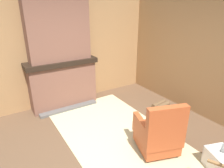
{
  "coord_description": "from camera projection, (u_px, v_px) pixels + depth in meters",
  "views": [
    {
      "loc": [
        2.24,
        -1.42,
        2.39
      ],
      "look_at": [
        -0.93,
        0.58,
        0.9
      ],
      "focal_mm": 32.0,
      "sensor_mm": 36.0,
      "label": 1
    }
  ],
  "objects": [
    {
      "name": "wood_panel_wall_left",
      "position": [
        57.0,
        52.0,
        4.84
      ],
      "size": [
        0.06,
        5.57,
        2.67
      ],
      "color": "#9E7247",
      "rests_on": "ground"
    },
    {
      "name": "chimney_breast",
      "position": [
        58.0,
        28.0,
        4.42
      ],
      "size": [
        0.39,
        1.39,
        1.46
      ],
      "color": "brown",
      "rests_on": "fireplace_hearth"
    },
    {
      "name": "laundry_basket",
      "position": [
        222.0,
        163.0,
        3.03
      ],
      "size": [
        0.57,
        0.5,
        0.33
      ],
      "rotation": [
        0.0,
        0.0,
        -0.33
      ],
      "color": "white",
      "rests_on": "ground"
    },
    {
      "name": "storage_case",
      "position": [
        64.0,
        56.0,
        4.75
      ],
      "size": [
        0.13,
        0.24,
        0.13
      ],
      "color": "black",
      "rests_on": "fireplace_hearth"
    },
    {
      "name": "oil_lamp_vase",
      "position": [
        32.0,
        59.0,
        4.38
      ],
      "size": [
        0.11,
        0.11,
        0.29
      ],
      "color": "#99B29E",
      "rests_on": "fireplace_hearth"
    },
    {
      "name": "area_rug",
      "position": [
        126.0,
        143.0,
        3.7
      ],
      "size": [
        3.91,
        1.87,
        0.01
      ],
      "color": "#C6B789",
      "rests_on": "ground"
    },
    {
      "name": "ground_plane",
      "position": [
        112.0,
        158.0,
        3.35
      ],
      "size": [
        14.0,
        14.0,
        0.0
      ],
      "primitive_type": "plane",
      "color": "brown"
    },
    {
      "name": "fireplace_hearth",
      "position": [
        63.0,
        84.0,
        4.9
      ],
      "size": [
        0.65,
        1.68,
        1.18
      ],
      "color": "brown",
      "rests_on": "ground"
    },
    {
      "name": "wood_panel_wall_back",
      "position": [
        216.0,
        60.0,
        4.09
      ],
      "size": [
        5.57,
        0.09,
        2.67
      ],
      "color": "#9E7247",
      "rests_on": "ground"
    },
    {
      "name": "armchair",
      "position": [
        158.0,
        134.0,
        3.38
      ],
      "size": [
        0.86,
        0.84,
        0.99
      ],
      "rotation": [
        0.0,
        0.0,
        2.81
      ],
      "color": "#A84723",
      "rests_on": "ground"
    },
    {
      "name": "firewood_stack",
      "position": [
        160.0,
        107.0,
        4.81
      ],
      "size": [
        0.42,
        0.47,
        0.22
      ],
      "rotation": [
        0.0,
        0.0,
        0.16
      ],
      "color": "brown",
      "rests_on": "ground"
    }
  ]
}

